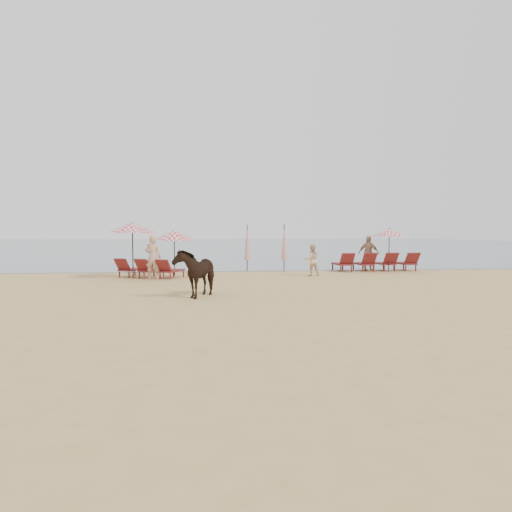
% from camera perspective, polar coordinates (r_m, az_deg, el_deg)
% --- Properties ---
extents(ground, '(120.00, 120.00, 0.00)m').
position_cam_1_polar(ground, '(12.99, 2.27, -6.00)').
color(ground, tan).
rests_on(ground, ground).
extents(sea, '(160.00, 140.00, 0.06)m').
position_cam_1_polar(sea, '(92.74, -4.75, 1.73)').
color(sea, '#51606B').
rests_on(sea, ground).
extents(lounger_cluster_left, '(3.20, 2.64, 0.61)m').
position_cam_1_polar(lounger_cluster_left, '(20.25, -14.08, -1.65)').
color(lounger_cluster_left, maroon).
rests_on(lounger_cluster_left, ground).
extents(lounger_cluster_right, '(4.42, 2.02, 0.69)m').
position_cam_1_polar(lounger_cluster_right, '(24.11, 15.64, -0.81)').
color(lounger_cluster_right, maroon).
rests_on(lounger_cluster_right, ground).
extents(umbrella_open_left_a, '(2.25, 2.25, 2.56)m').
position_cam_1_polar(umbrella_open_left_a, '(20.08, -16.15, 3.64)').
color(umbrella_open_left_a, black).
rests_on(umbrella_open_left_a, ground).
extents(umbrella_open_left_b, '(1.80, 1.83, 2.29)m').
position_cam_1_polar(umbrella_open_left_b, '(21.30, -10.85, 2.82)').
color(umbrella_open_left_b, black).
rests_on(umbrella_open_left_b, ground).
extents(umbrella_open_right, '(1.90, 1.90, 2.32)m').
position_cam_1_polar(umbrella_open_right, '(23.78, 17.34, 3.00)').
color(umbrella_open_right, black).
rests_on(umbrella_open_right, ground).
extents(umbrella_closed_left, '(0.31, 0.31, 2.55)m').
position_cam_1_polar(umbrella_closed_left, '(22.81, 3.77, 1.83)').
color(umbrella_closed_left, black).
rests_on(umbrella_closed_left, ground).
extents(umbrella_closed_right, '(0.31, 0.31, 2.51)m').
position_cam_1_polar(umbrella_closed_right, '(23.10, -1.18, 1.78)').
color(umbrella_closed_right, black).
rests_on(umbrella_closed_right, ground).
extents(cow, '(1.48, 2.02, 1.55)m').
position_cam_1_polar(cow, '(13.97, -7.97, -2.19)').
color(cow, black).
rests_on(cow, ground).
extents(beachgoer_left, '(0.79, 0.59, 1.97)m').
position_cam_1_polar(beachgoer_left, '(19.51, -13.56, -0.15)').
color(beachgoer_left, tan).
rests_on(beachgoer_left, ground).
extents(beachgoer_right_a, '(0.78, 0.63, 1.52)m').
position_cam_1_polar(beachgoer_right_a, '(20.74, 7.45, -0.55)').
color(beachgoer_right_a, '#E0B28C').
rests_on(beachgoer_right_a, ground).
extents(beachgoer_right_b, '(1.18, 1.06, 1.92)m').
position_cam_1_polar(beachgoer_right_b, '(23.91, 14.79, 0.33)').
color(beachgoer_right_b, tan).
rests_on(beachgoer_right_b, ground).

